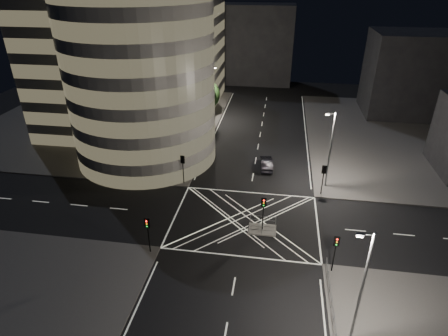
% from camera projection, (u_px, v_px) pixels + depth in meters
% --- Properties ---
extents(ground, '(120.00, 120.00, 0.00)m').
position_uv_depth(ground, '(245.00, 220.00, 42.10)').
color(ground, black).
rests_on(ground, ground).
extents(sidewalk_far_left, '(42.00, 42.00, 0.15)m').
position_uv_depth(sidewalk_far_left, '(105.00, 121.00, 69.49)').
color(sidewalk_far_left, '#4F4D4A').
rests_on(sidewalk_far_left, ground).
extents(sidewalk_far_right, '(42.00, 42.00, 0.15)m').
position_uv_depth(sidewalk_far_right, '(437.00, 140.00, 61.70)').
color(sidewalk_far_right, '#4F4D4A').
rests_on(sidewalk_far_right, ground).
extents(central_island, '(3.00, 2.00, 0.15)m').
position_uv_depth(central_island, '(262.00, 230.00, 40.48)').
color(central_island, slate).
rests_on(central_island, ground).
extents(office_tower_curved, '(30.00, 29.00, 27.20)m').
position_uv_depth(office_tower_curved, '(121.00, 63.00, 55.25)').
color(office_tower_curved, gray).
rests_on(office_tower_curved, sidewalk_far_left).
extents(office_block_rear, '(24.00, 16.00, 22.00)m').
position_uv_depth(office_block_rear, '(161.00, 45.00, 76.41)').
color(office_block_rear, gray).
rests_on(office_block_rear, sidewalk_far_left).
extents(building_right_far, '(14.00, 12.00, 15.00)m').
position_uv_depth(building_right_far, '(407.00, 74.00, 69.86)').
color(building_right_far, black).
rests_on(building_right_far, sidewalk_far_right).
extents(building_far_end, '(18.00, 8.00, 18.00)m').
position_uv_depth(building_far_end, '(255.00, 45.00, 88.95)').
color(building_far_end, black).
rests_on(building_far_end, ground).
extents(tree_a, '(4.03, 4.03, 7.09)m').
position_uv_depth(tree_a, '(174.00, 142.00, 49.04)').
color(tree_a, black).
rests_on(tree_a, sidewalk_far_left).
extents(tree_b, '(4.38, 4.38, 7.11)m').
position_uv_depth(tree_b, '(185.00, 127.00, 54.35)').
color(tree_b, black).
rests_on(tree_b, sidewalk_far_left).
extents(tree_c, '(4.75, 4.75, 7.00)m').
position_uv_depth(tree_c, '(194.00, 115.00, 59.73)').
color(tree_c, black).
rests_on(tree_c, sidewalk_far_left).
extents(tree_d, '(5.28, 5.28, 8.13)m').
position_uv_depth(tree_d, '(202.00, 98.00, 64.57)').
color(tree_d, black).
rests_on(tree_d, sidewalk_far_left).
extents(tree_e, '(4.42, 4.42, 6.48)m').
position_uv_depth(tree_e, '(208.00, 95.00, 70.35)').
color(tree_e, black).
rests_on(tree_e, sidewalk_far_left).
extents(traffic_signal_fl, '(0.55, 0.22, 4.00)m').
position_uv_depth(traffic_signal_fl, '(183.00, 164.00, 47.83)').
color(traffic_signal_fl, black).
rests_on(traffic_signal_fl, sidewalk_far_left).
extents(traffic_signal_nl, '(0.55, 0.22, 4.00)m').
position_uv_depth(traffic_signal_nl, '(148.00, 229.00, 35.98)').
color(traffic_signal_nl, black).
rests_on(traffic_signal_nl, sidewalk_near_left).
extents(traffic_signal_fr, '(0.55, 0.22, 4.00)m').
position_uv_depth(traffic_signal_fr, '(324.00, 175.00, 45.47)').
color(traffic_signal_fr, black).
rests_on(traffic_signal_fr, sidewalk_far_right).
extents(traffic_signal_nr, '(0.55, 0.22, 4.00)m').
position_uv_depth(traffic_signal_nr, '(336.00, 247.00, 33.61)').
color(traffic_signal_nr, black).
rests_on(traffic_signal_nr, sidewalk_near_right).
extents(traffic_signal_island, '(0.55, 0.22, 4.00)m').
position_uv_depth(traffic_signal_island, '(263.00, 208.00, 39.15)').
color(traffic_signal_island, black).
rests_on(traffic_signal_island, central_island).
extents(street_lamp_left_near, '(1.25, 0.25, 10.00)m').
position_uv_depth(street_lamp_left_near, '(187.00, 130.00, 51.21)').
color(street_lamp_left_near, slate).
rests_on(street_lamp_left_near, sidewalk_far_left).
extents(street_lamp_left_far, '(1.25, 0.25, 10.00)m').
position_uv_depth(street_lamp_left_far, '(211.00, 92.00, 66.90)').
color(street_lamp_left_far, slate).
rests_on(street_lamp_left_far, sidewalk_far_left).
extents(street_lamp_right_far, '(1.25, 0.25, 10.00)m').
position_uv_depth(street_lamp_right_far, '(330.00, 148.00, 46.06)').
color(street_lamp_right_far, slate).
rests_on(street_lamp_right_far, sidewalk_far_right).
extents(street_lamp_right_near, '(1.25, 0.25, 10.00)m').
position_uv_depth(street_lamp_right_near, '(361.00, 286.00, 26.01)').
color(street_lamp_right_near, slate).
rests_on(street_lamp_right_near, sidewalk_near_right).
extents(railing_near_right, '(0.06, 11.70, 1.10)m').
position_uv_depth(railing_near_right, '(333.00, 311.00, 30.06)').
color(railing_near_right, slate).
rests_on(railing_near_right, sidewalk_near_right).
extents(railing_island_south, '(2.80, 0.06, 1.10)m').
position_uv_depth(railing_island_south, '(262.00, 230.00, 39.40)').
color(railing_island_south, slate).
rests_on(railing_island_south, central_island).
extents(railing_island_north, '(2.80, 0.06, 1.10)m').
position_uv_depth(railing_island_north, '(263.00, 220.00, 40.97)').
color(railing_island_north, slate).
rests_on(railing_island_north, central_island).
extents(sedan, '(2.06, 4.79, 1.53)m').
position_uv_depth(sedan, '(266.00, 163.00, 52.72)').
color(sedan, black).
rests_on(sedan, ground).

